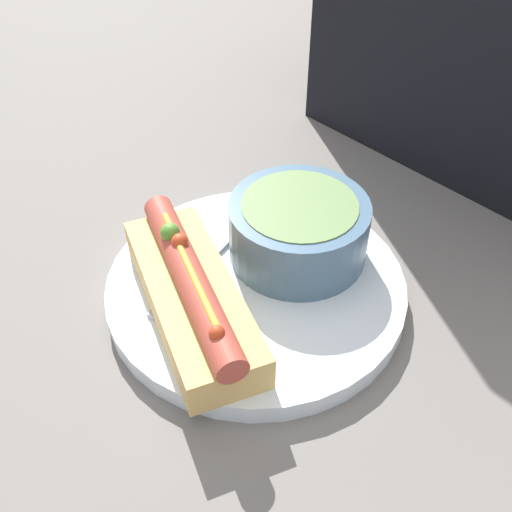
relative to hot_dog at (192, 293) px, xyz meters
The scene contains 5 objects.
ground_plane 0.07m from the hot_dog, 82.49° to the left, with size 4.00×4.00×0.00m, color slate.
dinner_plate 0.07m from the hot_dog, 82.49° to the left, with size 0.24×0.24×0.02m.
hot_dog is the anchor object (origin of this frame).
soup_bowl 0.11m from the hot_dog, 84.50° to the left, with size 0.11×0.11×0.05m.
spoon 0.10m from the hot_dog, 117.92° to the left, with size 0.06×0.16×0.01m.
Camera 1 is at (0.25, -0.23, 0.36)m, focal length 42.00 mm.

